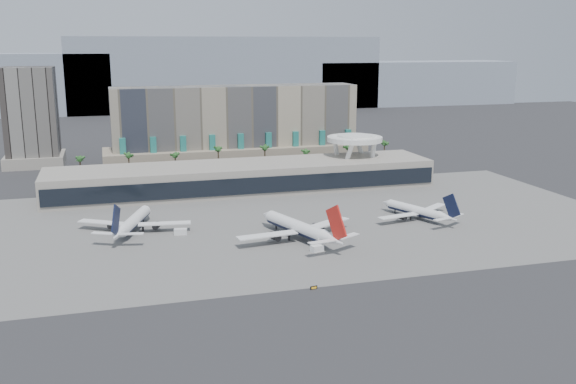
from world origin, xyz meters
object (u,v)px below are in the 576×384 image
object	(u,v)px
airliner_left	(133,222)
service_vehicle_a	(181,232)
service_vehicle_b	(317,248)
taxiway_sign	(314,288)
airliner_right	(417,211)
airliner_centre	(299,228)

from	to	relation	value
airliner_left	service_vehicle_a	world-z (taller)	airliner_left
service_vehicle_b	taxiway_sign	distance (m)	31.93
airliner_left	taxiway_sign	distance (m)	81.05
airliner_right	airliner_centre	bearing A→B (deg)	171.27
service_vehicle_a	service_vehicle_b	distance (m)	49.38
airliner_centre	taxiway_sign	world-z (taller)	airliner_centre
service_vehicle_a	taxiway_sign	size ratio (longest dim) A/B	2.16
taxiway_sign	service_vehicle_a	bearing A→B (deg)	106.44
airliner_left	service_vehicle_b	bearing A→B (deg)	-15.50
airliner_left	airliner_centre	world-z (taller)	airliner_centre
airliner_right	service_vehicle_b	xyz separation A→B (m)	(-48.04, -26.06, -2.17)
airliner_right	service_vehicle_b	world-z (taller)	airliner_right
airliner_centre	taxiway_sign	xyz separation A→B (m)	(-9.33, -43.86, -3.58)
airliner_left	service_vehicle_b	distance (m)	66.69
service_vehicle_b	airliner_centre	bearing A→B (deg)	76.52
airliner_centre	taxiway_sign	distance (m)	44.99
airliner_left	service_vehicle_a	xyz separation A→B (m)	(15.41, -8.16, -2.54)
airliner_right	taxiway_sign	bearing A→B (deg)	-158.98
airliner_left	service_vehicle_a	size ratio (longest dim) A/B	9.13
airliner_right	taxiway_sign	distance (m)	81.40
service_vehicle_a	service_vehicle_b	size ratio (longest dim) A/B	1.10
airliner_centre	airliner_right	world-z (taller)	airliner_centre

